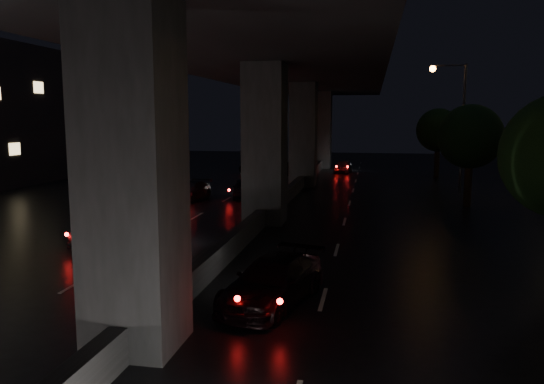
% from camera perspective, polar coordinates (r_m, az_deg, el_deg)
% --- Properties ---
extents(ground, '(120.00, 120.00, 0.00)m').
position_cam_1_polar(ground, '(22.45, -3.32, -5.77)').
color(ground, black).
rests_on(ground, ground).
extents(viaduct, '(12.00, 80.00, 10.50)m').
position_cam_1_polar(viaduct, '(26.84, -0.79, 14.43)').
color(viaduct, '#2D2D2F').
rests_on(viaduct, ground).
extents(median_barrier, '(0.45, 70.00, 0.85)m').
position_cam_1_polar(median_barrier, '(27.13, -0.76, -2.43)').
color(median_barrier, '#2D2D2F').
rests_on(median_barrier, ground).
extents(tree_c, '(3.80, 3.80, 6.12)m').
position_cam_1_polar(tree_c, '(33.64, 20.55, 5.57)').
color(tree_c, black).
rests_on(tree_c, ground).
extents(tree_d, '(3.80, 3.80, 6.12)m').
position_cam_1_polar(tree_d, '(49.48, 17.44, 6.35)').
color(tree_d, black).
rests_on(tree_d, ground).
extents(streetlight_far, '(2.52, 0.44, 9.00)m').
position_cam_1_polar(streetlight_far, '(39.55, 19.14, 8.05)').
color(streetlight_far, '#2D2D33').
rests_on(streetlight_far, ground).
extents(car_3, '(2.96, 4.88, 1.32)m').
position_cam_1_polar(car_3, '(15.52, 0.10, -9.58)').
color(car_3, black).
rests_on(car_3, ground).
extents(car_4, '(1.71, 4.03, 1.29)m').
position_cam_1_polar(car_4, '(23.87, -17.65, -3.72)').
color(car_4, black).
rests_on(car_4, ground).
extents(car_5, '(1.54, 4.11, 1.34)m').
position_cam_1_polar(car_5, '(21.19, -13.05, -4.95)').
color(car_5, black).
rests_on(car_5, ground).
extents(car_6, '(2.14, 4.03, 1.31)m').
position_cam_1_polar(car_6, '(28.76, -13.35, -1.58)').
color(car_6, black).
rests_on(car_6, ground).
extents(car_7, '(2.07, 4.26, 1.19)m').
position_cam_1_polar(car_7, '(34.91, -8.80, 0.12)').
color(car_7, black).
rests_on(car_7, ground).
extents(car_8, '(2.27, 3.93, 1.26)m').
position_cam_1_polar(car_8, '(35.59, -3.02, 0.41)').
color(car_8, black).
rests_on(car_8, ground).
extents(car_9, '(2.24, 4.17, 1.30)m').
position_cam_1_polar(car_9, '(43.08, -0.57, 1.79)').
color(car_9, '#615B54').
rests_on(car_9, ground).
extents(car_10, '(2.42, 4.32, 1.14)m').
position_cam_1_polar(car_10, '(49.77, 1.18, 2.54)').
color(car_10, black).
rests_on(car_10, ground).
extents(car_11, '(2.81, 4.60, 1.19)m').
position_cam_1_polar(car_11, '(51.98, -1.83, 2.80)').
color(car_11, black).
rests_on(car_11, ground).
extents(car_12, '(1.79, 3.78, 1.25)m').
position_cam_1_polar(car_12, '(52.18, 7.65, 2.79)').
color(car_12, slate).
rests_on(car_12, ground).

